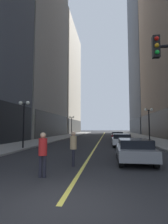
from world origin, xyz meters
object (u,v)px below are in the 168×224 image
car_grey (134,150)px  pedestrian_in_red_jacket (43,151)px  car_maroon (117,136)px  pedestrian_in_tan_trench (73,146)px  street_lamp_right_mid (149,117)px  car_white (121,140)px  street_lamp_left_near (24,114)px  street_lamp_left_far (72,122)px

car_grey → pedestrian_in_red_jacket: 5.49m
car_maroon → pedestrian_in_tan_trench: (-3.26, -20.13, 0.31)m
street_lamp_right_mid → car_white: bearing=-132.8°
pedestrian_in_tan_trench → street_lamp_left_near: 8.89m
car_maroon → pedestrian_in_red_jacket: pedestrian_in_red_jacket is taller
car_grey → car_white: 8.64m
car_grey → car_white: size_ratio=1.02×
car_grey → street_lamp_left_near: size_ratio=0.97×
street_lamp_left_near → street_lamp_right_mid: 15.01m
car_white → pedestrian_in_tan_trench: (-3.16, -10.07, 0.31)m
pedestrian_in_tan_trench → street_lamp_left_far: size_ratio=0.40×
pedestrian_in_tan_trench → street_lamp_left_far: 29.09m
street_lamp_right_mid → pedestrian_in_tan_trench: bearing=-116.1°
car_maroon → street_lamp_left_far: street_lamp_left_far is taller
pedestrian_in_red_jacket → car_grey: bearing=41.9°
car_grey → car_maroon: size_ratio=0.97×
car_maroon → street_lamp_left_near: bearing=-123.4°
car_grey → car_maroon: same height
street_lamp_left_near → car_white: bearing=22.6°
street_lamp_right_mid → pedestrian_in_red_jacket: bearing=-115.3°
car_maroon → street_lamp_left_far: size_ratio=1.00×
street_lamp_right_mid → car_maroon: bearing=121.5°
car_maroon → street_lamp_right_mid: size_ratio=1.00×
car_white → street_lamp_right_mid: (3.77, 4.07, 2.54)m
car_maroon → street_lamp_right_mid: (3.67, -5.99, 2.54)m
car_grey → pedestrian_in_red_jacket: size_ratio=2.42×
pedestrian_in_tan_trench → pedestrian_in_red_jacket: size_ratio=1.00×
street_lamp_left_near → pedestrian_in_red_jacket: bearing=-59.4°
car_maroon → pedestrian_in_red_jacket: 22.74m
car_white → pedestrian_in_red_jacket: bearing=-107.9°
car_grey → pedestrian_in_red_jacket: pedestrian_in_red_jacket is taller
car_grey → pedestrian_in_tan_trench: (-3.26, -1.43, 0.31)m
car_white → street_lamp_right_mid: bearing=47.2°
car_white → pedestrian_in_tan_trench: pedestrian_in_tan_trench is taller
street_lamp_left_near → street_lamp_left_far: 22.10m
car_white → street_lamp_left_far: bearing=116.2°
car_grey → car_white: (-0.10, 8.64, -0.00)m
car_white → pedestrian_in_red_jacket: (-3.98, -12.30, 0.32)m
car_white → car_grey: bearing=-89.3°
street_lamp_left_far → street_lamp_right_mid: bearing=-48.1°
street_lamp_left_near → street_lamp_right_mid: bearing=31.5°
street_lamp_left_far → street_lamp_left_near: bearing=-90.0°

